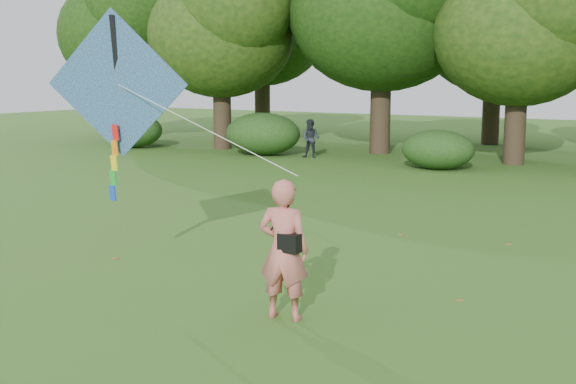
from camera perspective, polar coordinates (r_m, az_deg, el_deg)
The scene contains 7 objects.
ground at distance 9.84m, azimuth 0.12°, elevation -10.88°, with size 100.00×100.00×0.00m, color #265114.
man_kite_flyer at distance 10.02m, azimuth -0.35°, elevation -4.58°, with size 0.72×0.47×1.98m, color #CD6860.
bystander_left at distance 29.67m, azimuth 1.83°, elevation 4.24°, with size 0.77×0.60×1.59m, color #252A31.
crossbody_bag at distance 9.91m, azimuth 0.14°, elevation -3.97°, with size 0.43×0.20×0.75m.
flying_kite at distance 12.32m, azimuth -13.32°, elevation 8.09°, with size 4.94×0.99×3.19m.
shrub_band at distance 26.23m, azimuth 18.90°, elevation 3.22°, with size 39.15×3.22×1.88m.
fallen_leaves at distance 11.06m, azimuth 9.08°, elevation -8.68°, with size 11.30×9.42×0.01m.
Camera 1 is at (4.75, -7.93, 3.39)m, focal length 45.00 mm.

